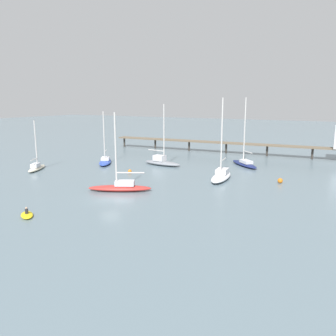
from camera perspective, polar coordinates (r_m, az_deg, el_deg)
ground_plane at (r=47.22m, az=-9.65°, el=-5.18°), size 400.00×400.00×0.00m
pier at (r=84.24m, az=20.96°, el=4.43°), size 62.29×7.56×7.76m
sailboat_blue at (r=73.33m, az=-10.41°, el=1.19°), size 6.22×7.92×10.95m
sailboat_gray at (r=70.56m, az=-1.04°, el=1.11°), size 8.69×3.27×12.43m
sailboat_navy at (r=71.54m, az=12.62°, el=0.93°), size 8.11×8.31×13.73m
sailboat_cream at (r=70.38m, az=-21.02°, el=0.19°), size 4.79×7.04×9.45m
sailboat_red at (r=51.08m, az=-7.90°, el=-3.04°), size 9.30×6.29×11.53m
sailboat_white at (r=58.68m, az=8.86°, el=-1.14°), size 3.71×9.42×13.60m
dinghy_yellow at (r=43.15m, az=-22.42°, el=-7.20°), size 3.13×2.79×1.14m
mooring_buoy_mid at (r=58.30m, az=18.16°, el=-2.02°), size 0.82×0.82×0.82m
mooring_buoy_near at (r=63.47m, az=-6.37°, el=-0.53°), size 0.68×0.68×0.68m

